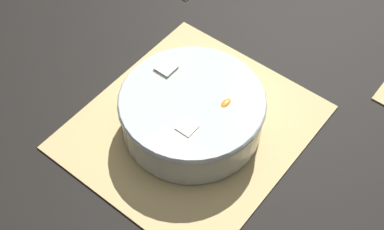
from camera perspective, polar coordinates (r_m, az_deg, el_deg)
name	(u,v)px	position (r m, az deg, el deg)	size (l,w,h in m)	color
ground_plane	(192,127)	(0.95, 0.00, -1.32)	(6.00, 6.00, 0.00)	black
bamboo_mat_center	(192,126)	(0.94, 0.00, -1.21)	(0.40, 0.36, 0.01)	#D6B775
fruit_salad_bowl	(192,110)	(0.91, -0.02, 0.51)	(0.25, 0.25, 0.08)	silver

